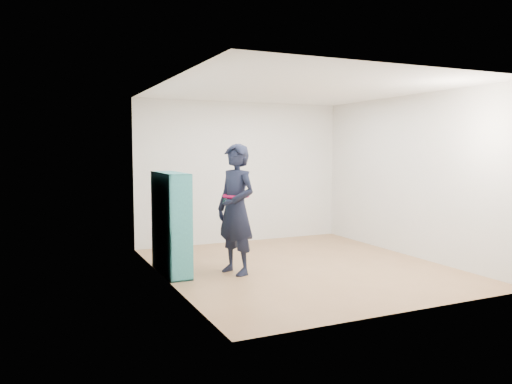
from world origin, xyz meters
name	(u,v)px	position (x,y,z in m)	size (l,w,h in m)	color
floor	(301,267)	(0.00, 0.00, 0.00)	(4.50, 4.50, 0.00)	#956C44
ceiling	(302,89)	(0.00, 0.00, 2.60)	(4.50, 4.50, 0.00)	white
wall_left	(167,183)	(-2.00, 0.00, 1.30)	(0.02, 4.50, 2.60)	silver
wall_right	(409,176)	(2.00, 0.00, 1.30)	(0.02, 4.50, 2.60)	silver
wall_back	(242,172)	(0.00, 2.25, 1.30)	(4.00, 0.02, 2.60)	silver
wall_front	(409,191)	(0.00, -2.25, 1.30)	(4.00, 0.02, 2.60)	silver
bookshelf	(169,224)	(-1.86, 0.43, 0.70)	(0.31, 1.06, 1.41)	teal
person	(236,209)	(-1.02, 0.04, 0.91)	(0.63, 0.77, 1.81)	black
smartphone	(225,201)	(-1.17, 0.07, 1.03)	(0.05, 0.09, 0.13)	silver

